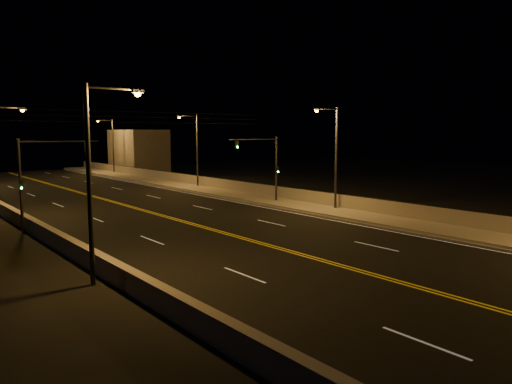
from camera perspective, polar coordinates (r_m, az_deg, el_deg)
road at (r=32.26m, az=-5.01°, el=-4.32°), size 18.00×120.00×0.02m
sidewalk at (r=39.06m, az=8.42°, el=-2.21°), size 3.60×120.00×0.30m
curb at (r=37.76m, az=6.46°, el=-2.60°), size 0.14×120.00×0.15m
parapet_wall at (r=40.17m, az=10.07°, el=-1.06°), size 0.30×120.00×1.00m
jersey_barrier at (r=28.31m, az=-21.25°, el=-5.42°), size 0.45×120.00×0.91m
distant_building_right at (r=80.80m, az=-13.30°, el=4.57°), size 6.00×10.00×6.64m
parapet_rail at (r=40.10m, az=10.08°, el=-0.31°), size 0.06×120.00×0.06m
lane_markings at (r=32.20m, az=-4.94°, el=-4.32°), size 17.32×116.00×0.00m
streetlight_1 at (r=39.37m, az=8.86°, el=4.62°), size 2.55×0.28×8.17m
streetlight_2 at (r=55.77m, az=-7.00°, el=5.27°), size 2.55×0.28×8.17m
streetlight_3 at (r=77.38m, az=-16.23°, el=5.47°), size 2.55×0.28×8.17m
streetlight_4 at (r=21.21m, az=-17.81°, el=2.57°), size 2.55×0.28×8.17m
traffic_signal_right at (r=43.00m, az=1.29°, el=3.48°), size 5.11×0.31×5.86m
traffic_signal_left at (r=34.41m, az=-23.71°, el=2.07°), size 5.11×0.31×5.86m
overhead_wires at (r=39.99m, az=-12.61°, el=8.33°), size 22.00×0.03×0.83m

